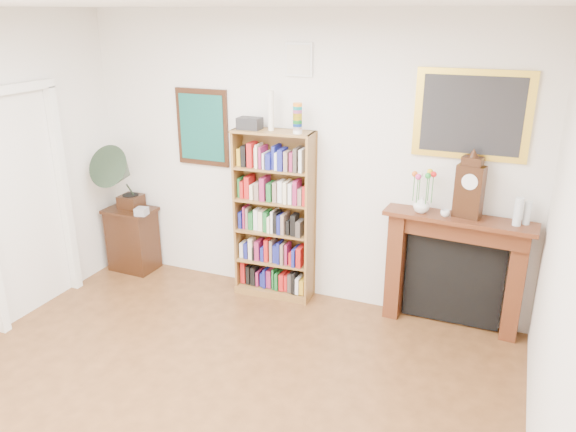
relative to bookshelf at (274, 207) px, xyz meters
The scene contains 15 objects.
room 2.39m from the bookshelf, 85.03° to the right, with size 4.51×5.01×2.81m.
door_casing 2.32m from the bookshelf, 150.36° to the right, with size 0.08×1.02×2.17m.
teal_poster 1.10m from the bookshelf, behind, with size 0.58×0.04×0.78m.
small_picture 1.42m from the bookshelf, 34.60° to the left, with size 0.26×0.04×0.30m.
gilt_painting 2.02m from the bookshelf, ahead, with size 0.95×0.04×0.75m.
bookshelf is the anchor object (origin of this frame).
side_cabinet 1.81m from the bookshelf, behind, with size 0.53×0.38×0.72m, color black.
fireplace 1.79m from the bookshelf, ahead, with size 1.31×0.39×1.09m.
gramophone 1.73m from the bookshelf, behind, with size 0.47×0.58×0.75m.
cd_stack 1.49m from the bookshelf, behind, with size 0.12×0.12×0.08m, color #AEADBA.
mantel_clock 1.85m from the bookshelf, ahead, with size 0.25×0.17×0.53m.
flower_vase 1.44m from the bookshelf, ahead, with size 0.14×0.14×0.15m, color silver.
teacup 1.65m from the bookshelf, ahead, with size 0.08×0.08×0.06m, color silver.
bottle_left 2.23m from the bookshelf, ahead, with size 0.07×0.07×0.24m, color silver.
bottle_right 2.30m from the bookshelf, ahead, with size 0.06×0.06×0.20m, color silver.
Camera 1 is at (1.91, -2.42, 2.77)m, focal length 35.00 mm.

